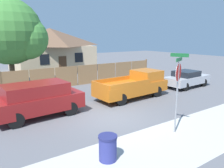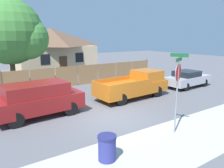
% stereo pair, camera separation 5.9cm
% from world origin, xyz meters
% --- Properties ---
extents(ground_plane, '(80.00, 80.00, 0.00)m').
position_xyz_m(ground_plane, '(0.00, 0.00, 0.00)').
color(ground_plane, slate).
extents(sidewalk_strip, '(36.00, 3.20, 0.01)m').
position_xyz_m(sidewalk_strip, '(0.00, -3.60, 0.00)').
color(sidewalk_strip, beige).
rests_on(sidewalk_strip, ground).
extents(wooden_fence, '(14.09, 0.12, 1.79)m').
position_xyz_m(wooden_fence, '(2.95, 8.09, 0.85)').
color(wooden_fence, '#997047').
rests_on(wooden_fence, ground).
extents(house, '(9.58, 7.89, 5.14)m').
position_xyz_m(house, '(3.13, 17.92, 2.66)').
color(house, beige).
rests_on(house, ground).
extents(oak_tree, '(5.37, 5.12, 7.07)m').
position_xyz_m(oak_tree, '(-2.61, 9.84, 4.39)').
color(oak_tree, brown).
rests_on(oak_tree, ground).
extents(red_suv, '(4.55, 2.17, 1.79)m').
position_xyz_m(red_suv, '(-3.07, 2.34, 0.97)').
color(red_suv, maroon).
rests_on(red_suv, ground).
extents(orange_pickup, '(5.33, 2.22, 1.80)m').
position_xyz_m(orange_pickup, '(3.47, 2.35, 0.87)').
color(orange_pickup, orange).
rests_on(orange_pickup, ground).
extents(parked_sedan, '(4.30, 1.97, 1.38)m').
position_xyz_m(parked_sedan, '(9.15, 2.34, 0.71)').
color(parked_sedan, '#B7B7BC').
rests_on(parked_sedan, ground).
extents(stop_sign, '(0.77, 0.69, 3.46)m').
position_xyz_m(stop_sign, '(1.28, -3.01, 2.36)').
color(stop_sign, gray).
rests_on(stop_sign, ground).
extents(trash_bin, '(0.65, 0.65, 0.89)m').
position_xyz_m(trash_bin, '(-2.37, -3.19, 0.45)').
color(trash_bin, navy).
rests_on(trash_bin, ground).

